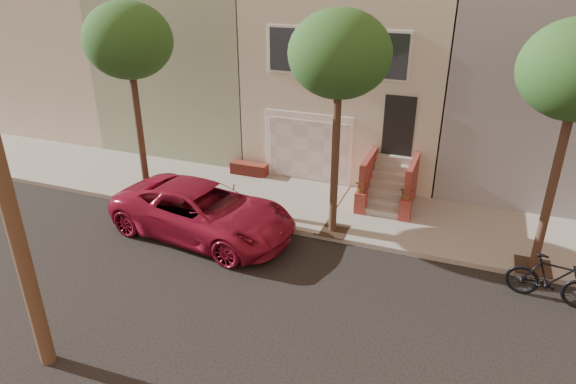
% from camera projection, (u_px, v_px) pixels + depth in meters
% --- Properties ---
extents(ground, '(90.00, 90.00, 0.00)m').
position_uv_depth(ground, '(246.00, 302.00, 12.23)').
color(ground, black).
rests_on(ground, ground).
extents(sidewalk, '(40.00, 3.70, 0.15)m').
position_uv_depth(sidewalk, '(315.00, 207.00, 16.73)').
color(sidewalk, gray).
rests_on(sidewalk, ground).
extents(house_row, '(33.10, 11.70, 7.00)m').
position_uv_depth(house_row, '(363.00, 65.00, 20.16)').
color(house_row, beige).
rests_on(house_row, sidewalk).
extents(tree_left, '(2.70, 2.57, 6.30)m').
position_uv_depth(tree_left, '(128.00, 42.00, 15.08)').
color(tree_left, '#2D2116').
rests_on(tree_left, sidewalk).
extents(tree_mid, '(2.70, 2.57, 6.30)m').
position_uv_depth(tree_mid, '(340.00, 56.00, 12.98)').
color(tree_mid, '#2D2116').
rests_on(tree_mid, sidewalk).
extents(pickup_truck, '(5.86, 3.26, 1.55)m').
position_uv_depth(pickup_truck, '(203.00, 211.00, 14.90)').
color(pickup_truck, maroon).
rests_on(pickup_truck, ground).
extents(motorcycle, '(2.09, 0.84, 1.22)m').
position_uv_depth(motorcycle, '(552.00, 279.00, 12.04)').
color(motorcycle, black).
rests_on(motorcycle, ground).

